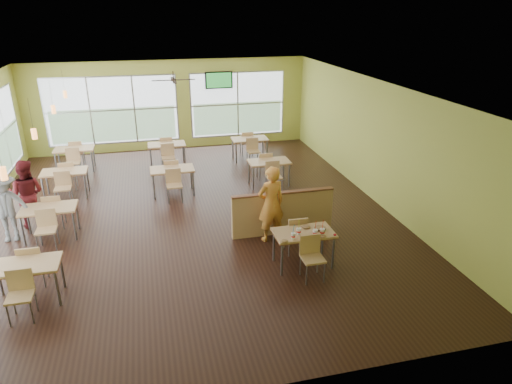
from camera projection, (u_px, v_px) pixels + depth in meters
The scene contains 20 objects.
room at pixel (187, 154), 11.08m from camera, with size 12.00×12.04×3.20m.
window_bays at pixel (85, 134), 13.31m from camera, with size 9.24×10.24×2.38m.
main_table at pixel (304, 237), 9.19m from camera, with size 1.22×1.52×0.87m.
half_wall_divider at pixel (283, 213), 10.54m from camera, with size 2.40×0.14×1.04m.
dining_tables at pixel (145, 172), 12.76m from camera, with size 6.92×8.72×0.87m.
pendant_lights at pixel (44, 121), 10.66m from camera, with size 0.11×7.31×0.86m.
ceiling_fan at pixel (174, 80), 13.26m from camera, with size 1.25×1.25×0.29m.
tv_backwall at pixel (219, 80), 16.45m from camera, with size 1.00×0.07×0.60m.
man_plaid at pixel (271, 204), 10.10m from camera, with size 0.64×0.42×1.76m, color red.
patron_maroon at pixel (27, 194), 10.78m from camera, with size 0.81×0.63×1.67m, color maroon.
patron_grey at pixel (5, 207), 10.09m from camera, with size 1.06×0.61×1.64m, color slate.
cup_blue at pixel (293, 236), 8.85m from camera, with size 0.09×0.09×0.34m.
cup_yellow at pixel (299, 231), 9.02m from camera, with size 0.10×0.10×0.36m.
cup_red_near at pixel (315, 233), 8.96m from camera, with size 0.10×0.10×0.37m.
cup_red_far at pixel (322, 232), 8.99m from camera, with size 0.11×0.11×0.38m.
food_basket at pixel (320, 228), 9.22m from camera, with size 0.24×0.24×0.05m.
ketchup_cup at pixel (335, 235), 9.01m from camera, with size 0.06×0.06×0.02m, color #B60D1A.
wrapper_left at pixel (284, 241), 8.76m from camera, with size 0.15×0.13×0.04m, color olive.
wrapper_mid at pixel (306, 227), 9.31m from camera, with size 0.19×0.17×0.05m, color olive.
wrapper_right at pixel (323, 236), 8.94m from camera, with size 0.14×0.13×0.04m, color olive.
Camera 1 is at (-0.87, -10.69, 4.98)m, focal length 32.00 mm.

